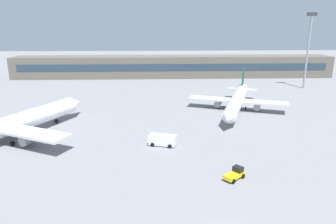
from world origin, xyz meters
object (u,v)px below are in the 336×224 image
airplane_near (11,125)px  service_van_white (163,140)px  airplane_mid (237,101)px  floodlight_tower_west (308,46)px  baggage_tug_yellow (235,174)px

airplane_near → service_van_white: (29.97, -4.01, -2.08)m
airplane_mid → floodlight_tower_west: 44.81m
service_van_white → floodlight_tower_west: 75.35m
service_van_white → floodlight_tower_west: bearing=45.3°
airplane_mid → floodlight_tower_west: floodlight_tower_west is taller
airplane_mid → floodlight_tower_west: (31.80, 29.08, 12.28)m
airplane_near → service_van_white: bearing=-7.6°
floodlight_tower_west → baggage_tug_yellow: bearing=-122.0°
airplane_near → service_van_white: size_ratio=7.05×
airplane_near → baggage_tug_yellow: (40.61, -17.65, -2.39)m
airplane_mid → floodlight_tower_west: size_ratio=1.38×
airplane_mid → floodlight_tower_west: bearing=42.4°
airplane_near → baggage_tug_yellow: bearing=-23.5°
baggage_tug_yellow → service_van_white: size_ratio=0.67×
airplane_near → airplane_mid: size_ratio=1.09×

